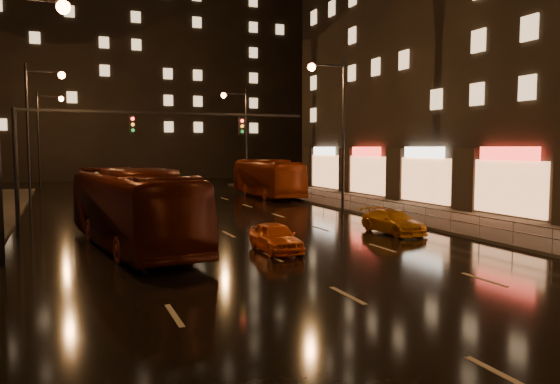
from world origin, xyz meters
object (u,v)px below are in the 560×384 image
bus_red (132,208)px  bus_curb (267,178)px  taxi_far (393,222)px  taxi_near (275,237)px

bus_red → bus_curb: size_ratio=1.05×
bus_red → taxi_far: (12.50, -0.93, -1.11)m
bus_curb → taxi_far: size_ratio=2.90×
taxi_near → taxi_far: 7.53m
bus_red → taxi_near: bearing=-38.8°
bus_red → taxi_near: bus_red is taller
bus_red → taxi_near: 6.31m
bus_red → taxi_far: size_ratio=3.04×
bus_red → bus_curb: bus_red is taller
taxi_near → bus_curb: bearing=70.9°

